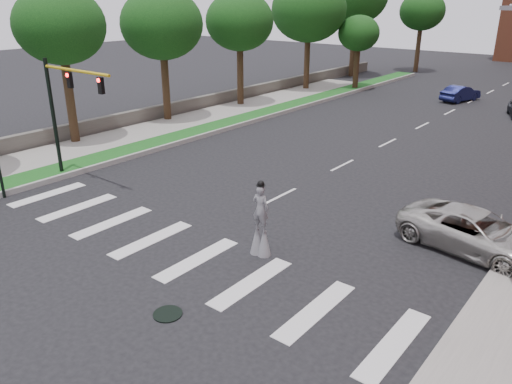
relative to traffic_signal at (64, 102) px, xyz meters
The scene contains 16 objects.
ground_plane 11.04m from the traffic_signal, 17.05° to the right, with size 160.00×160.00×0.00m, color black.
grass_median 17.56m from the traffic_signal, 95.77° to the left, with size 2.00×60.00×0.25m, color #164F1A.
median_curb 17.48m from the traffic_signal, 92.25° to the left, with size 0.20×60.00×0.28m, color #989993.
sidewalk_left 9.37m from the traffic_signal, 123.98° to the left, with size 4.00×60.00×0.18m, color gray.
stone_wall 20.64m from the traffic_signal, 110.80° to the left, with size 0.50×56.00×1.10m, color #524D46.
manhole 14.33m from the traffic_signal, 21.36° to the right, with size 0.90×0.90×0.04m, color black.
traffic_signal is the anchor object (origin of this frame).
stilt_performer 12.97m from the traffic_signal, ahead, with size 0.84×0.55×2.95m.
suv_crossing 19.74m from the traffic_signal, 15.08° to the left, with size 2.62×5.69×1.58m, color #BBB8B1.
car_mid 35.52m from the traffic_signal, 75.43° to the left, with size 1.51×4.34×1.43m, color #151849.
tree_1 8.05m from the traffic_signal, 146.92° to the left, with size 5.48×5.48×9.73m.
tree_2 13.96m from the traffic_signal, 117.24° to the left, with size 5.99×5.99×9.70m.
tree_3 21.04m from the traffic_signal, 105.56° to the left, with size 5.69×5.69×9.49m.
tree_4 31.01m from the traffic_signal, 100.18° to the left, with size 7.33×7.33×10.92m.
tree_6 33.57m from the traffic_signal, 92.60° to the left, with size 4.10×4.10×7.33m.
tree_7 50.25m from the traffic_signal, 92.04° to the left, with size 5.47×5.47×9.64m.
Camera 1 is at (13.11, -10.30, 9.08)m, focal length 35.00 mm.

